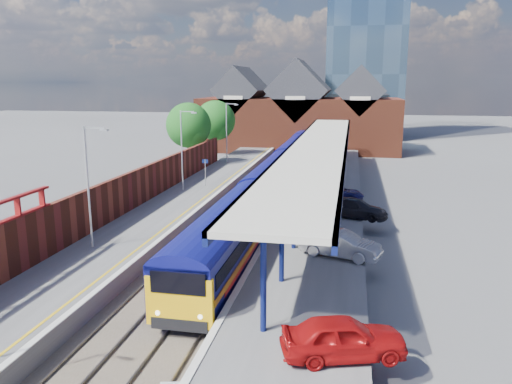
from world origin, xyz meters
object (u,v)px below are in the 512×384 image
lamp_post_c (183,145)px  parked_car_red (344,337)px  train (286,164)px  lamp_post_d (228,129)px  platform_sign (205,168)px  parked_car_dark (355,208)px  parked_car_blue (338,193)px  parked_car_silver (341,244)px  lamp_post_b (90,179)px

lamp_post_c → parked_car_red: bearing=-60.4°
train → lamp_post_d: size_ratio=9.42×
platform_sign → parked_car_dark: platform_sign is taller
train → parked_car_blue: size_ratio=15.59×
lamp_post_c → parked_car_silver: (14.06, -15.00, -3.28)m
train → parked_car_red: (6.55, -34.43, -0.39)m
lamp_post_c → parked_car_red: size_ratio=1.62×
lamp_post_b → lamp_post_c: same height
platform_sign → lamp_post_c: bearing=-124.3°
lamp_post_c → parked_car_silver: bearing=-46.9°
lamp_post_d → train: bearing=-41.2°
lamp_post_b → parked_car_silver: 14.47m
parked_car_red → parked_car_dark: bearing=-17.9°
lamp_post_d → platform_sign: lamp_post_d is taller
parked_car_red → parked_car_blue: parked_car_red is taller
train → platform_sign: (-6.49, -7.11, 0.57)m
train → parked_car_red: bearing=-79.2°
lamp_post_d → platform_sign: (1.36, -14.00, -2.30)m
lamp_post_b → parked_car_blue: lamp_post_b is taller
platform_sign → parked_car_silver: platform_sign is taller
parked_car_silver → parked_car_blue: (-0.58, 13.64, -0.13)m
parked_car_red → parked_car_silver: parked_car_red is taller
train → parked_car_silver: (6.20, -24.12, -0.41)m
parked_car_blue → lamp_post_b: bearing=142.8°
platform_sign → parked_car_blue: bearing=-15.5°
lamp_post_c → lamp_post_d: bearing=90.0°
lamp_post_c → parked_car_dark: (14.86, -6.57, -3.33)m
lamp_post_d → parked_car_silver: bearing=-65.6°
lamp_post_c → parked_car_silver: size_ratio=1.61×
lamp_post_b → parked_car_red: size_ratio=1.62×
parked_car_blue → parked_car_dark: bearing=-159.7°
parked_car_dark → parked_car_silver: bearing=-168.5°
platform_sign → parked_car_silver: 21.24m
parked_car_silver → parked_car_blue: size_ratio=1.03×
lamp_post_d → parked_car_blue: bearing=-52.2°
platform_sign → parked_car_red: (13.05, -27.31, -0.95)m
lamp_post_d → platform_sign: 14.25m
lamp_post_c → parked_car_dark: size_ratio=1.53×
lamp_post_c → parked_car_dark: lamp_post_c is taller
lamp_post_d → parked_car_silver: (14.06, -31.00, -3.28)m
lamp_post_b → parked_car_blue: 20.18m
lamp_post_d → parked_car_blue: (13.48, -17.37, -3.40)m
train → lamp_post_c: lamp_post_c is taller
platform_sign → parked_car_dark: (13.50, -8.57, -1.03)m
parked_car_red → parked_car_silver: (-0.35, 10.31, -0.02)m
lamp_post_b → parked_car_dark: bearing=32.4°
lamp_post_d → lamp_post_b: bearing=-90.0°
lamp_post_b → platform_sign: bearing=85.7°
lamp_post_d → platform_sign: bearing=-84.4°
parked_car_silver → parked_car_blue: 13.65m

